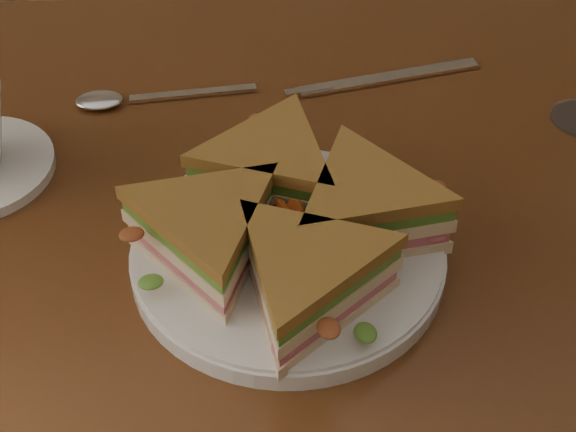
{
  "coord_description": "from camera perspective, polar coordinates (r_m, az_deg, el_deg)",
  "views": [
    {
      "loc": [
        -0.01,
        -0.51,
        1.22
      ],
      "look_at": [
        0.02,
        -0.06,
        0.8
      ],
      "focal_mm": 50.0,
      "sensor_mm": 36.0,
      "label": 1
    }
  ],
  "objects": [
    {
      "name": "table",
      "position": [
        0.77,
        -1.97,
        -5.12
      ],
      "size": [
        1.2,
        0.8,
        0.75
      ],
      "color": "#3C1E0D",
      "rests_on": "ground"
    },
    {
      "name": "plate",
      "position": [
        0.65,
        -0.0,
        -2.73
      ],
      "size": [
        0.25,
        0.25,
        0.02
      ],
      "primitive_type": "cylinder",
      "color": "silver",
      "rests_on": "table"
    },
    {
      "name": "sandwich_wedges",
      "position": [
        0.62,
        -0.0,
        -0.34
      ],
      "size": [
        0.29,
        0.29,
        0.06
      ],
      "color": "beige",
      "rests_on": "plate"
    },
    {
      "name": "crisps_mound",
      "position": [
        0.62,
        0.0,
        -0.61
      ],
      "size": [
        0.09,
        0.09,
        0.05
      ],
      "primitive_type": null,
      "color": "#B24B16",
      "rests_on": "plate"
    },
    {
      "name": "spoon",
      "position": [
        0.84,
        -11.7,
        8.14
      ],
      "size": [
        0.18,
        0.04,
        0.01
      ],
      "rotation": [
        0.0,
        0.0,
        0.09
      ],
      "color": "silver",
      "rests_on": "table"
    },
    {
      "name": "knife",
      "position": [
        0.86,
        6.31,
        9.57
      ],
      "size": [
        0.21,
        0.06,
        0.0
      ],
      "rotation": [
        0.0,
        0.0,
        0.21
      ],
      "color": "silver",
      "rests_on": "table"
    }
  ]
}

